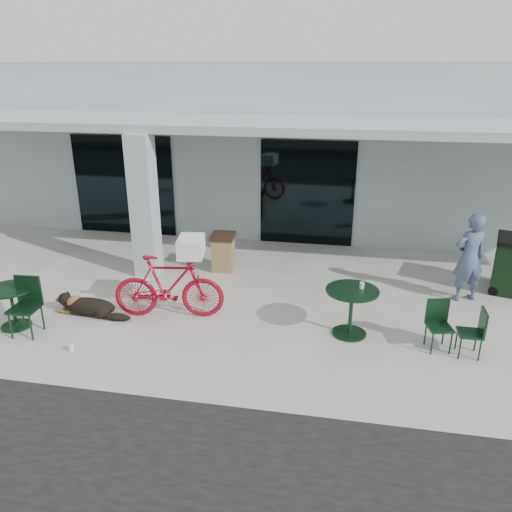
% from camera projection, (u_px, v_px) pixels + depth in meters
% --- Properties ---
extents(ground, '(80.00, 80.00, 0.00)m').
position_uv_depth(ground, '(180.00, 328.00, 8.99)').
color(ground, beige).
rests_on(ground, ground).
extents(building, '(22.00, 7.00, 4.50)m').
position_uv_depth(building, '(262.00, 138.00, 15.98)').
color(building, '#A9BABF').
rests_on(building, ground).
extents(storefront_glass_left, '(2.80, 0.06, 2.70)m').
position_uv_depth(storefront_glass_left, '(124.00, 185.00, 13.62)').
color(storefront_glass_left, black).
rests_on(storefront_glass_left, ground).
extents(storefront_glass_right, '(2.40, 0.06, 2.70)m').
position_uv_depth(storefront_glass_right, '(307.00, 194.00, 12.77)').
color(storefront_glass_right, black).
rests_on(storefront_glass_right, ground).
extents(column, '(0.50, 0.50, 3.12)m').
position_uv_depth(column, '(144.00, 207.00, 10.80)').
color(column, '#A9BABF').
rests_on(column, ground).
extents(overhang, '(22.00, 2.80, 0.18)m').
position_uv_depth(overhang, '(224.00, 123.00, 11.14)').
color(overhang, '#A9BABF').
rests_on(overhang, column).
extents(bicycle, '(2.10, 0.88, 1.22)m').
position_uv_depth(bicycle, '(169.00, 287.00, 9.19)').
color(bicycle, '#A10D21').
rests_on(bicycle, ground).
extents(laundry_basket, '(0.52, 0.65, 0.35)m').
position_uv_depth(laundry_basket, '(191.00, 247.00, 8.90)').
color(laundry_basket, white).
rests_on(laundry_basket, bicycle).
extents(dog, '(1.21, 0.49, 0.39)m').
position_uv_depth(dog, '(90.00, 305.00, 9.39)').
color(dog, black).
rests_on(dog, ground).
extents(cup_near_dog, '(0.10, 0.10, 0.11)m').
position_uv_depth(cup_near_dog, '(71.00, 348.00, 8.26)').
color(cup_near_dog, white).
rests_on(cup_near_dog, ground).
extents(cafe_table_near, '(0.91, 0.91, 0.76)m').
position_uv_depth(cafe_table_near, '(13.00, 308.00, 8.91)').
color(cafe_table_near, '#12331C').
rests_on(cafe_table_near, ground).
extents(cafe_chair_near, '(0.49, 0.53, 1.03)m').
position_uv_depth(cafe_chair_near, '(24.00, 308.00, 8.61)').
color(cafe_chair_near, '#12331C').
rests_on(cafe_chair_near, ground).
extents(cafe_table_far, '(0.96, 0.96, 0.86)m').
position_uv_depth(cafe_table_far, '(351.00, 312.00, 8.64)').
color(cafe_table_far, '#12331C').
rests_on(cafe_table_far, ground).
extents(cafe_chair_far_a, '(0.46, 0.49, 0.84)m').
position_uv_depth(cafe_chair_far_a, '(440.00, 327.00, 8.18)').
color(cafe_chair_far_a, '#12331C').
rests_on(cafe_chair_far_a, ground).
extents(cafe_chair_far_b, '(0.41, 0.37, 0.83)m').
position_uv_depth(cafe_chair_far_b, '(470.00, 333.00, 8.02)').
color(cafe_chair_far_b, '#12331C').
rests_on(cafe_chair_far_b, ground).
extents(person, '(0.77, 0.64, 1.81)m').
position_uv_depth(person, '(469.00, 258.00, 9.77)').
color(person, '#445373').
rests_on(person, ground).
extents(cup_on_table, '(0.08, 0.08, 0.11)m').
position_uv_depth(cup_on_table, '(362.00, 285.00, 8.52)').
color(cup_on_table, white).
rests_on(cup_on_table, cafe_table_far).
extents(trash_receptacle, '(0.54, 0.54, 0.88)m').
position_uv_depth(trash_receptacle, '(223.00, 252.00, 11.38)').
color(trash_receptacle, olive).
rests_on(trash_receptacle, ground).
extents(wheeled_bin, '(0.94, 1.07, 1.17)m').
position_uv_depth(wheeled_bin, '(512.00, 265.00, 10.29)').
color(wheeled_bin, black).
rests_on(wheeled_bin, ground).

